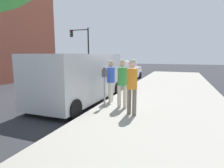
{
  "coord_description": "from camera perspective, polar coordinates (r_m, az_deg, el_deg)",
  "views": [
    {
      "loc": [
        3.99,
        -7.33,
        2.1
      ],
      "look_at": [
        1.65,
        -0.95,
        1.05
      ],
      "focal_mm": 29.87,
      "sensor_mm": 36.0,
      "label": 1
    }
  ],
  "objects": [
    {
      "name": "pedestrian_in_green",
      "position": [
        6.87,
        3.14,
        1.07
      ],
      "size": [
        0.36,
        0.34,
        1.78
      ],
      "color": "beige",
      "rests_on": "sidewalk_slab"
    },
    {
      "name": "pedestrian_in_blue",
      "position": [
        7.78,
        -0.36,
        1.7
      ],
      "size": [
        0.34,
        0.36,
        1.73
      ],
      "color": "beige",
      "rests_on": "sidewalk_slab"
    },
    {
      "name": "ground_plane",
      "position": [
        8.61,
        -8.21,
        -5.44
      ],
      "size": [
        80.0,
        80.0,
        0.0
      ],
      "primitive_type": "plane",
      "color": "#2D2D33"
    },
    {
      "name": "parking_meter_near",
      "position": [
        6.97,
        -2.31,
        1.19
      ],
      "size": [
        0.14,
        0.18,
        1.52
      ],
      "color": "gray",
      "rests_on": "sidewalk_slab"
    },
    {
      "name": "sidewalk_slab",
      "position": [
        7.62,
        15.82,
        -6.97
      ],
      "size": [
        5.0,
        32.0,
        0.15
      ],
      "primitive_type": "cube",
      "color": "#9E998E",
      "rests_on": "ground"
    },
    {
      "name": "parked_van",
      "position": [
        8.39,
        -9.61,
        2.18
      ],
      "size": [
        2.19,
        5.23,
        2.15
      ],
      "color": "#BCBCC1",
      "rests_on": "ground"
    },
    {
      "name": "pedestrian_in_orange",
      "position": [
        6.08,
        6.15,
        0.2
      ],
      "size": [
        0.34,
        0.34,
        1.81
      ],
      "color": "#726656",
      "rests_on": "sidewalk_slab"
    },
    {
      "name": "traffic_light_corner",
      "position": [
        22.37,
        -9.24,
        12.28
      ],
      "size": [
        2.48,
        0.42,
        5.2
      ],
      "color": "black",
      "rests_on": "ground"
    },
    {
      "name": "fire_hydrant",
      "position": [
        11.23,
        6.87,
        0.86
      ],
      "size": [
        0.24,
        0.24,
        0.86
      ],
      "color": "red",
      "rests_on": "sidewalk_slab"
    },
    {
      "name": "parked_sedan_ahead",
      "position": [
        16.0,
        4.1,
        3.9
      ],
      "size": [
        2.04,
        4.45,
        1.65
      ],
      "color": "white",
      "rests_on": "ground"
    }
  ]
}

